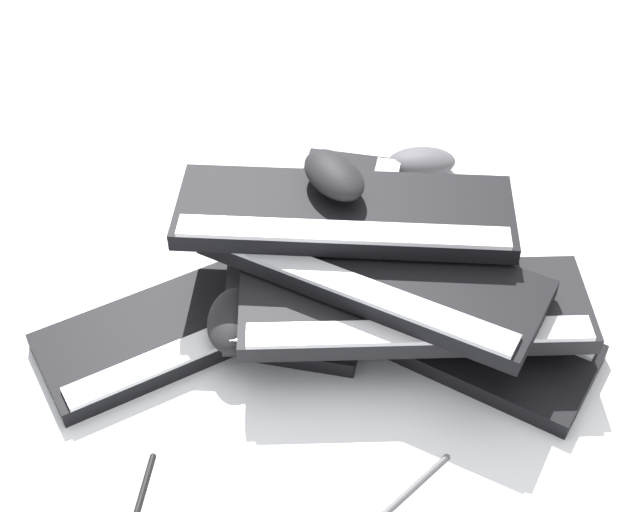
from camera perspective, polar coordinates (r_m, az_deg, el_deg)
ground_plane at (r=1.24m, az=1.50°, el=-2.39°), size 3.20×3.20×0.00m
keyboard_0 at (r=1.20m, az=7.00°, el=-4.14°), size 0.45×0.17×0.03m
keyboard_1 at (r=1.29m, az=0.75°, el=0.47°), size 0.30×0.46×0.03m
keyboard_2 at (r=1.20m, az=-7.31°, el=-3.87°), size 0.33×0.46×0.03m
keyboard_3 at (r=1.17m, az=4.70°, el=-3.19°), size 0.45×0.37×0.03m
keyboard_4 at (r=1.13m, az=6.04°, el=-3.35°), size 0.45×0.38×0.03m
keyboard_5 at (r=1.13m, az=3.31°, el=-0.76°), size 0.45×0.19×0.03m
keyboard_6 at (r=1.16m, az=1.58°, el=2.75°), size 0.46×0.35×0.03m
mouse_0 at (r=1.45m, az=6.51°, el=6.00°), size 0.13×0.12×0.04m
mouse_1 at (r=1.17m, az=0.90°, el=5.22°), size 0.13×0.11×0.04m
mouse_2 at (r=1.15m, az=-5.58°, el=-4.08°), size 0.11×0.13×0.04m
mouse_3 at (r=1.25m, az=2.31°, el=0.91°), size 0.11×0.07×0.04m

